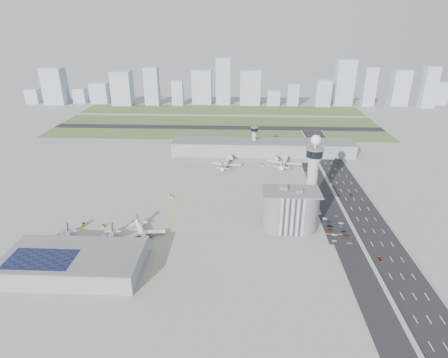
{
  "coord_description": "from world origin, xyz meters",
  "views": [
    {
      "loc": [
        13.97,
        -270.83,
        145.48
      ],
      "look_at": [
        0.0,
        35.0,
        15.0
      ],
      "focal_mm": 30.0,
      "sensor_mm": 36.0,
      "label": 1
    }
  ],
  "objects_px": {
    "car_lot_8": "(344,231)",
    "car_lot_0": "(335,241)",
    "jet_bridge_near_0": "(52,248)",
    "jet_bridge_far_1": "(274,156)",
    "car_lot_5": "(325,218)",
    "car_lot_6": "(349,243)",
    "car_hw_1": "(351,195)",
    "airplane_near_b": "(107,241)",
    "car_hw_4": "(316,145)",
    "jet_bridge_near_1": "(95,249)",
    "jet_bridge_near_2": "(139,250)",
    "admin_building": "(290,210)",
    "car_lot_3": "(330,226)",
    "secondary_tower": "(254,138)",
    "tug_2": "(139,230)",
    "tug_0": "(84,224)",
    "airplane_far_b": "(285,159)",
    "airplane_near_a": "(64,240)",
    "tug_4": "(232,165)",
    "car_lot_4": "(329,222)",
    "car_lot_1": "(334,235)",
    "car_lot_7": "(346,236)",
    "tug_5": "(263,165)",
    "car_lot_11": "(336,216)",
    "car_hw_0": "(380,259)",
    "tug_1": "(103,226)",
    "jet_bridge_far_0": "(230,156)",
    "control_tower": "(313,171)",
    "airplane_near_c": "(142,232)",
    "car_lot_9": "(342,226)",
    "car_lot_2": "(330,230)",
    "airplane_far_a": "(226,161)",
    "tug_3": "(171,197)",
    "car_hw_2": "(338,163)"
  },
  "relations": [
    {
      "from": "car_lot_8",
      "to": "car_lot_0",
      "type": "bearing_deg",
      "value": 147.55
    },
    {
      "from": "airplane_near_b",
      "to": "car_hw_0",
      "type": "relative_size",
      "value": 9.56
    },
    {
      "from": "tug_4",
      "to": "car_hw_2",
      "type": "distance_m",
      "value": 115.98
    },
    {
      "from": "car_hw_1",
      "to": "airplane_near_b",
      "type": "bearing_deg",
      "value": -144.19
    },
    {
      "from": "jet_bridge_near_1",
      "to": "car_lot_4",
      "type": "distance_m",
      "value": 173.74
    },
    {
      "from": "jet_bridge_near_0",
      "to": "car_lot_4",
      "type": "height_order",
      "value": "jet_bridge_near_0"
    },
    {
      "from": "jet_bridge_near_1",
      "to": "tug_1",
      "type": "height_order",
      "value": "jet_bridge_near_1"
    },
    {
      "from": "airplane_far_a",
      "to": "control_tower",
      "type": "bearing_deg",
      "value": -133.78
    },
    {
      "from": "jet_bridge_far_1",
      "to": "car_lot_8",
      "type": "relative_size",
      "value": 4.32
    },
    {
      "from": "airplane_far_b",
      "to": "car_lot_6",
      "type": "relative_size",
      "value": 10.82
    },
    {
      "from": "car_lot_0",
      "to": "secondary_tower",
      "type": "bearing_deg",
      "value": 12.43
    },
    {
      "from": "control_tower",
      "to": "car_hw_2",
      "type": "xyz_separation_m",
      "value": [
        49.13,
        110.99,
        -34.48
      ]
    },
    {
      "from": "car_lot_3",
      "to": "car_hw_4",
      "type": "distance_m",
      "value": 202.85
    },
    {
      "from": "car_lot_6",
      "to": "car_hw_1",
      "type": "height_order",
      "value": "car_hw_1"
    },
    {
      "from": "car_hw_4",
      "to": "jet_bridge_near_1",
      "type": "bearing_deg",
      "value": -136.78
    },
    {
      "from": "airplane_near_a",
      "to": "jet_bridge_far_0",
      "type": "distance_m",
      "value": 216.19
    },
    {
      "from": "jet_bridge_near_0",
      "to": "car_lot_5",
      "type": "xyz_separation_m",
      "value": [
        194.88,
        53.6,
        -2.23
      ]
    },
    {
      "from": "secondary_tower",
      "to": "car_lot_11",
      "type": "xyz_separation_m",
      "value": [
        62.01,
        -152.79,
        -18.21
      ]
    },
    {
      "from": "secondary_tower",
      "to": "jet_bridge_near_2",
      "type": "bearing_deg",
      "value": -111.47
    },
    {
      "from": "secondary_tower",
      "to": "jet_bridge_near_2",
      "type": "relative_size",
      "value": 2.28
    },
    {
      "from": "tug_4",
      "to": "car_lot_9",
      "type": "relative_size",
      "value": 0.93
    },
    {
      "from": "jet_bridge_near_1",
      "to": "car_lot_11",
      "type": "relative_size",
      "value": 3.42
    },
    {
      "from": "control_tower",
      "to": "airplane_near_c",
      "type": "height_order",
      "value": "control_tower"
    },
    {
      "from": "car_lot_3",
      "to": "tug_3",
      "type": "bearing_deg",
      "value": 79.52
    },
    {
      "from": "car_lot_0",
      "to": "control_tower",
      "type": "bearing_deg",
      "value": 9.28
    },
    {
      "from": "airplane_near_a",
      "to": "tug_2",
      "type": "height_order",
      "value": "airplane_near_a"
    },
    {
      "from": "car_lot_0",
      "to": "car_lot_7",
      "type": "relative_size",
      "value": 0.86
    },
    {
      "from": "car_lot_1",
      "to": "car_lot_7",
      "type": "relative_size",
      "value": 0.9
    },
    {
      "from": "airplane_far_a",
      "to": "jet_bridge_near_1",
      "type": "height_order",
      "value": "airplane_far_a"
    },
    {
      "from": "admin_building",
      "to": "airplane_near_a",
      "type": "relative_size",
      "value": 1.2
    },
    {
      "from": "airplane_near_a",
      "to": "jet_bridge_far_1",
      "type": "xyz_separation_m",
      "value": [
        159.01,
        186.69,
        -2.04
      ]
    },
    {
      "from": "jet_bridge_far_1",
      "to": "car_lot_0",
      "type": "bearing_deg",
      "value": 0.04
    },
    {
      "from": "car_lot_2",
      "to": "car_lot_11",
      "type": "xyz_separation_m",
      "value": [
        9.71,
        22.13,
        -0.02
      ]
    },
    {
      "from": "jet_bridge_near_2",
      "to": "tug_4",
      "type": "bearing_deg",
      "value": -9.35
    },
    {
      "from": "airplane_near_a",
      "to": "tug_4",
      "type": "distance_m",
      "value": 196.81
    },
    {
      "from": "jet_bridge_far_0",
      "to": "tug_3",
      "type": "distance_m",
      "value": 116.7
    },
    {
      "from": "secondary_tower",
      "to": "admin_building",
      "type": "height_order",
      "value": "admin_building"
    },
    {
      "from": "jet_bridge_near_0",
      "to": "jet_bridge_near_2",
      "type": "bearing_deg",
      "value": -80.0
    },
    {
      "from": "jet_bridge_far_0",
      "to": "tug_2",
      "type": "distance_m",
      "value": 175.41
    },
    {
      "from": "jet_bridge_far_1",
      "to": "tug_5",
      "type": "distance_m",
      "value": 27.5
    },
    {
      "from": "car_lot_5",
      "to": "car_lot_3",
      "type": "bearing_deg",
      "value": -173.24
    },
    {
      "from": "tug_0",
      "to": "car_hw_4",
      "type": "relative_size",
      "value": 0.97
    },
    {
      "from": "admin_building",
      "to": "car_lot_3",
      "type": "xyz_separation_m",
      "value": [
        31.41,
        2.9,
        -14.7
      ]
    },
    {
      "from": "jet_bridge_near_0",
      "to": "jet_bridge_far_1",
      "type": "xyz_separation_m",
      "value": [
        165.0,
        193.0,
        0.0
      ]
    },
    {
      "from": "secondary_tower",
      "to": "jet_bridge_near_1",
      "type": "height_order",
      "value": "secondary_tower"
    },
    {
      "from": "secondary_tower",
      "to": "tug_2",
      "type": "distance_m",
      "value": 203.99
    },
    {
      "from": "airplane_near_a",
      "to": "car_lot_2",
      "type": "xyz_separation_m",
      "value": [
        189.31,
        29.77,
        -4.28
      ]
    },
    {
      "from": "airplane_near_b",
      "to": "car_lot_2",
      "type": "bearing_deg",
      "value": 94.45
    },
    {
      "from": "control_tower",
      "to": "jet_bridge_far_0",
      "type": "bearing_deg",
      "value": 119.45
    },
    {
      "from": "car_lot_5",
      "to": "car_lot_6",
      "type": "bearing_deg",
      "value": -164.15
    }
  ]
}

